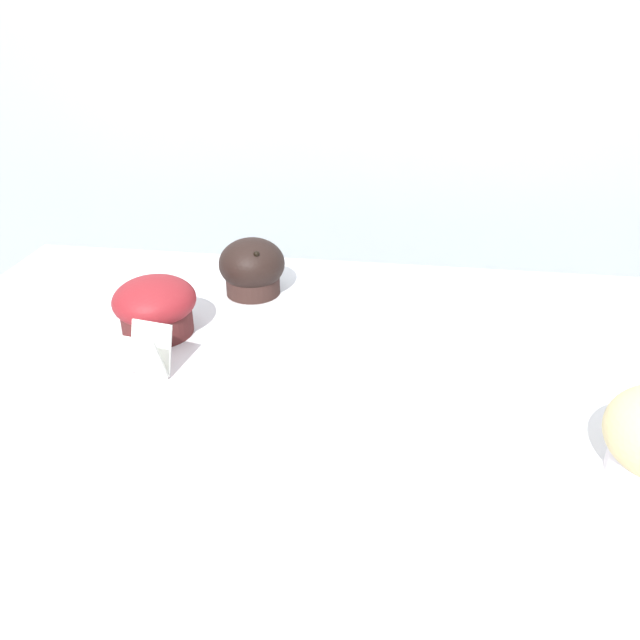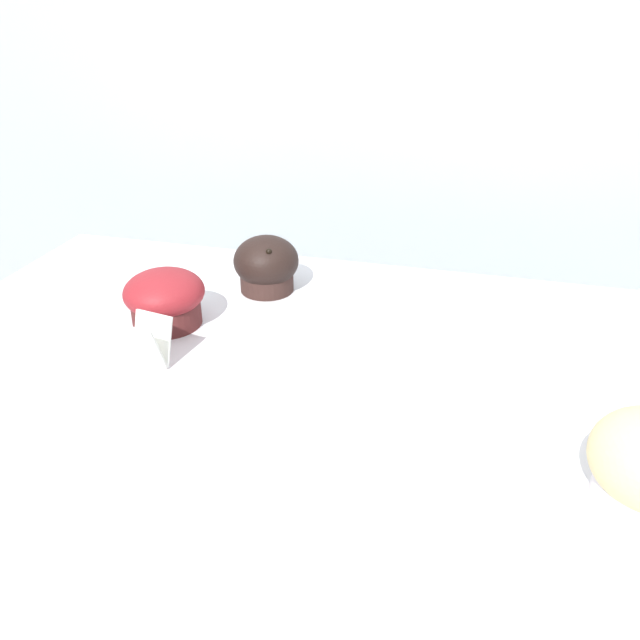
{
  "view_description": "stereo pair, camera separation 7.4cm",
  "coord_description": "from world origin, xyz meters",
  "views": [
    {
      "loc": [
        0.11,
        -0.61,
        1.3
      ],
      "look_at": [
        0.02,
        0.03,
        0.94
      ],
      "focal_mm": 35.0,
      "sensor_mm": 36.0,
      "label": 1
    },
    {
      "loc": [
        0.18,
        -0.59,
        1.3
      ],
      "look_at": [
        0.02,
        0.03,
        0.94
      ],
      "focal_mm": 35.0,
      "sensor_mm": 36.0,
      "label": 2
    }
  ],
  "objects": [
    {
      "name": "muffin_back_left",
      "position": [
        -0.1,
        0.19,
        0.94
      ],
      "size": [
        0.09,
        0.09,
        0.08
      ],
      "color": "#33201C",
      "rests_on": "display_counter"
    },
    {
      "name": "price_card",
      "position": [
        -0.17,
        -0.04,
        0.93
      ],
      "size": [
        0.06,
        0.05,
        0.06
      ],
      "color": "white",
      "rests_on": "display_counter"
    },
    {
      "name": "wall_back",
      "position": [
        0.0,
        0.6,
        0.9
      ],
      "size": [
        3.2,
        0.1,
        1.8
      ],
      "primitive_type": "cube",
      "color": "#A8B2B7",
      "rests_on": "ground"
    },
    {
      "name": "muffin_front_center",
      "position": [
        -0.19,
        0.06,
        0.94
      ],
      "size": [
        0.1,
        0.1,
        0.07
      ],
      "color": "#4D1E1E",
      "rests_on": "display_counter"
    },
    {
      "name": "display_counter",
      "position": [
        0.0,
        0.0,
        0.45
      ],
      "size": [
        1.0,
        0.64,
        0.9
      ],
      "primitive_type": "cube",
      "color": "silver",
      "rests_on": "ground"
    }
  ]
}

